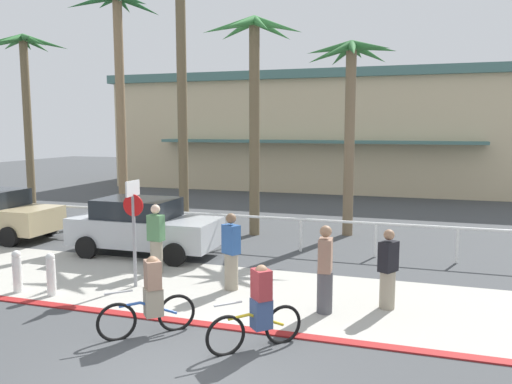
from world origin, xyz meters
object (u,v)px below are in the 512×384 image
Objects in this scene: bollard_2 at (17,271)px; palm_tree_4 at (350,85)px; palm_tree_3 at (254,74)px; bollard_1 at (51,274)px; car_silver_1 at (143,226)px; pedestrian_1 at (325,273)px; pedestrian_3 at (156,241)px; cyclist_blue_1 at (151,298)px; palm_tree_1 at (119,58)px; stop_sign_bike_lane at (134,218)px; palm_tree_0 at (24,75)px; cyclist_yellow_0 at (259,309)px; pedestrian_0 at (388,273)px; palm_tree_2 at (181,27)px; pedestrian_2 at (231,254)px.

bollard_2 is 11.76m from palm_tree_4.
bollard_2 is 9.81m from palm_tree_3.
bollard_1 is 9.51m from palm_tree_3.
pedestrian_1 is (6.00, -3.18, -0.01)m from car_silver_1.
palm_tree_4 is at bearing 40.68° from car_silver_1.
bollard_1 is 0.55× the size of pedestrian_3.
palm_tree_1 is at bearing 124.45° from cyclist_blue_1.
palm_tree_4 is (4.02, 7.49, 3.56)m from stop_sign_bike_lane.
cyclist_yellow_0 is (14.55, -11.11, -5.45)m from palm_tree_0.
palm_tree_4 reaches higher than pedestrian_3.
cyclist_yellow_0 is at bearing 1.14° from cyclist_blue_1.
pedestrian_3 is at bearing 45.91° from bollard_2.
pedestrian_3 is at bearing -122.99° from palm_tree_4.
palm_tree_4 is 3.69× the size of pedestrian_3.
pedestrian_1 is (6.97, 0.84, 0.34)m from bollard_2.
cyclist_yellow_0 is at bearing -12.57° from bollard_1.
palm_tree_0 is at bearing 144.49° from pedestrian_3.
pedestrian_1 is (-1.21, -0.65, 0.07)m from pedestrian_0.
cyclist_blue_1 is (1.74, -2.35, -0.98)m from stop_sign_bike_lane.
bollard_2 is 0.13× the size of palm_tree_0.
cyclist_blue_1 is at bearing -146.80° from pedestrian_0.
pedestrian_0 is at bearing 10.29° from bollard_2.
cyclist_yellow_0 is at bearing -127.39° from pedestrian_0.
palm_tree_0 is at bearing 167.49° from palm_tree_1.
palm_tree_0 is at bearing 169.12° from palm_tree_3.
pedestrian_0 is at bearing 52.61° from cyclist_yellow_0.
pedestrian_1 is at bearing 35.15° from cyclist_blue_1.
palm_tree_2 reaches higher than palm_tree_3.
bollard_2 is at bearing -177.45° from bollard_1.
palm_tree_1 is 4.95× the size of pedestrian_3.
palm_tree_2 is 11.76m from pedestrian_1.
pedestrian_0 is at bearing -33.68° from palm_tree_1.
pedestrian_0 is at bearing 11.23° from bollard_1.
palm_tree_2 is at bearing -174.18° from palm_tree_4.
bollard_1 is 0.13× the size of palm_tree_3.
palm_tree_3 reaches higher than palm_tree_4.
palm_tree_4 is at bearing -5.05° from palm_tree_0.
palm_tree_3 is at bearing -6.14° from palm_tree_2.
pedestrian_2 reaches higher than cyclist_blue_1.
palm_tree_1 is at bearing 128.04° from pedestrian_3.
palm_tree_0 is at bearing 147.45° from car_silver_1.
pedestrian_2 is (3.72, 1.63, 0.34)m from bollard_1.
pedestrian_2 reaches higher than pedestrian_3.
car_silver_1 is 6.79m from pedestrian_1.
car_silver_1 is at bearing -32.55° from palm_tree_0.
palm_tree_1 is 9.14m from palm_tree_4.
cyclist_blue_1 is at bearing -178.86° from cyclist_yellow_0.
bollard_1 is at bearing -46.96° from palm_tree_0.
pedestrian_2 is at bearing -32.66° from car_silver_1.
palm_tree_0 is 0.88× the size of palm_tree_1.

